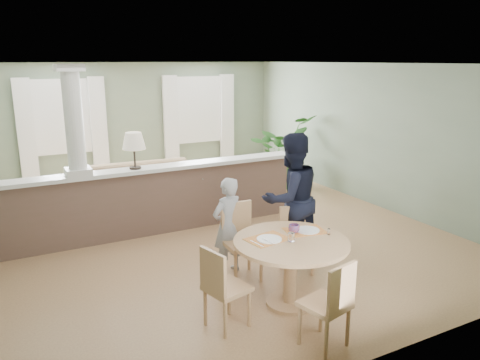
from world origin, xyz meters
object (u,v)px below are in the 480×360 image
chair_near (331,302)px  child_person (228,226)px  man_person (291,199)px  chair_side (222,285)px  chair_far_man (295,236)px  chair_far_boy (240,237)px  sofa (139,187)px  dining_table (291,253)px  houseplant (281,151)px

chair_near → child_person: 2.00m
man_person → chair_side: bearing=31.8°
chair_near → chair_far_man: bearing=-126.9°
chair_far_boy → chair_near: 1.82m
sofa → chair_side: chair_side is taller
child_person → sofa: bearing=-101.0°
chair_far_boy → child_person: (-0.10, 0.16, 0.11)m
dining_table → chair_near: 0.92m
chair_side → man_person: 1.98m
dining_table → chair_far_man: 0.94m
chair_far_man → chair_near: bearing=-103.0°
houseplant → chair_side: bearing=-128.5°
sofa → chair_far_man: (1.07, -3.69, 0.08)m
houseplant → chair_far_boy: 4.62m
sofa → chair_far_boy: (0.33, -3.51, 0.13)m
sofa → chair_side: size_ratio=3.06×
man_person → chair_far_man: bearing=67.3°
chair_near → child_person: size_ratio=0.70×
chair_side → dining_table: bearing=-97.9°
child_person → man_person: (0.93, -0.07, 0.26)m
chair_far_man → chair_near: (-0.71, -1.64, 0.02)m
chair_near → dining_table: bearing=-112.3°
chair_far_boy → man_person: 0.92m
chair_far_man → child_person: (-0.83, 0.35, 0.17)m
dining_table → child_person: size_ratio=1.00×
chair_far_man → houseplant: bearing=70.4°
chair_far_man → chair_side: (-1.48, -0.83, 0.02)m
chair_near → houseplant: bearing=-131.6°
chair_far_man → chair_near: size_ratio=0.95×
dining_table → chair_far_man: dining_table is taller
sofa → houseplant: bearing=5.0°
sofa → houseplant: houseplant is taller
houseplant → child_person: (-3.00, -3.42, -0.14)m
chair_near → chair_side: size_ratio=1.01×
sofa → dining_table: size_ratio=2.12×
sofa → child_person: child_person is taller
sofa → chair_far_boy: 3.53m
chair_near → chair_side: (-0.78, 0.81, -0.01)m
houseplant → chair_near: bearing=-118.0°
chair_far_boy → chair_side: 1.26m
houseplant → dining_table: 5.27m
chair_side → child_person: size_ratio=0.69×
dining_table → chair_near: bearing=-98.8°
dining_table → child_person: bearing=103.8°
sofa → man_person: size_ratio=1.52×
sofa → child_person: 3.36m
houseplant → dining_table: size_ratio=1.21×
dining_table → houseplant: bearing=58.7°
chair_far_boy → chair_near: size_ratio=1.07×
chair_side → child_person: 1.36m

